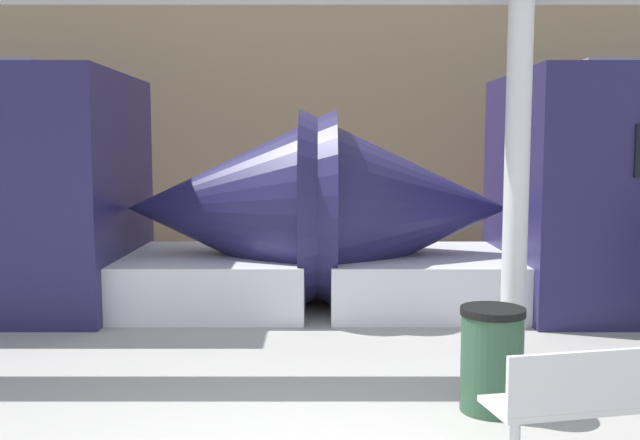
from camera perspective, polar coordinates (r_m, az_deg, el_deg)
station_wall at (r=13.98m, az=0.07°, el=7.36°), size 56.00×0.20×5.00m
bench_near at (r=5.17m, az=22.64°, el=-12.72°), size 1.74×0.78×0.87m
trash_bin at (r=6.02m, az=13.53°, el=-10.77°), size 0.52×0.52×0.85m
support_column_near at (r=7.22m, az=15.40°, el=2.76°), size 0.24×0.24×3.54m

